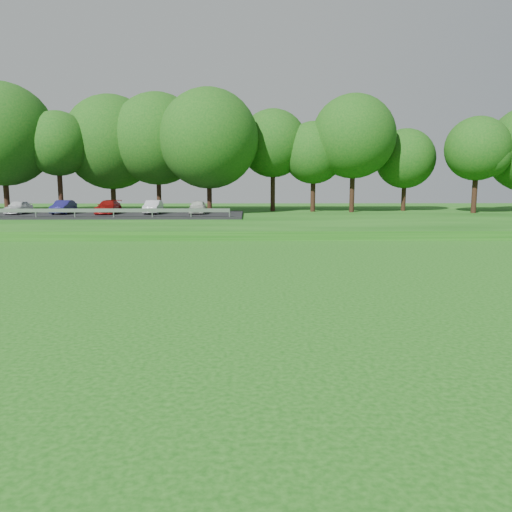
{
  "coord_description": "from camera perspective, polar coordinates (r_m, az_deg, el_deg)",
  "views": [
    {
      "loc": [
        -11.47,
        -11.95,
        3.77
      ],
      "look_at": [
        -11.22,
        4.22,
        1.3
      ],
      "focal_mm": 35.0,
      "sensor_mm": 36.0,
      "label": 1
    }
  ],
  "objects": [
    {
      "name": "parking_lot",
      "position": [
        46.56,
        -16.57,
        4.92
      ],
      "size": [
        24.0,
        9.0,
        1.38
      ],
      "color": "black",
      "rests_on": "berm"
    },
    {
      "name": "walking_path",
      "position": [
        34.15,
        18.74,
        1.91
      ],
      "size": [
        130.0,
        1.6,
        0.04
      ],
      "primitive_type": "cube",
      "color": "gray",
      "rests_on": "ground"
    },
    {
      "name": "treeline",
      "position": [
        51.44,
        12.33,
        13.31
      ],
      "size": [
        104.0,
        7.0,
        15.0
      ],
      "primitive_type": null,
      "color": "#104710",
      "rests_on": "berm"
    },
    {
      "name": "berm",
      "position": [
        47.49,
        13.12,
        4.26
      ],
      "size": [
        130.0,
        30.0,
        0.6
      ],
      "primitive_type": "cube",
      "color": "#12480E",
      "rests_on": "ground"
    }
  ]
}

